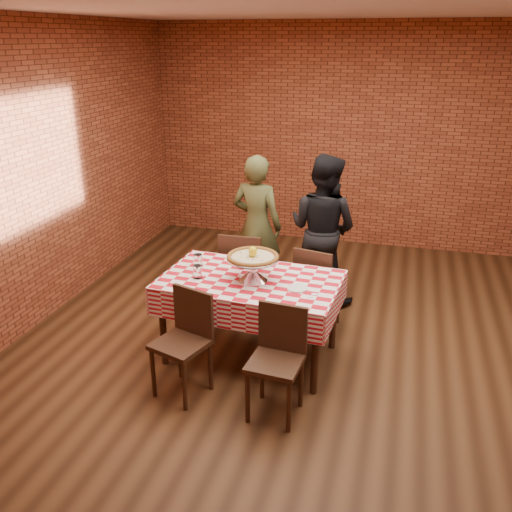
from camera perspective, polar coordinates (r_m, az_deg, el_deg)
name	(u,v)px	position (r m, az deg, el deg)	size (l,w,h in m)	color
ground	(312,350)	(5.15, 5.90, -9.73)	(6.00, 6.00, 0.00)	black
back_wall	(357,138)	(7.48, 10.44, 11.95)	(5.50, 5.50, 0.00)	brown
table	(250,318)	(4.87, -0.58, -6.49)	(1.50, 0.90, 0.75)	#382013
tablecloth	(250,292)	(4.76, -0.59, -3.79)	(1.54, 0.94, 0.26)	red
pizza_stand	(253,269)	(4.64, -0.33, -1.37)	(0.45, 0.45, 0.20)	silver
pizza	(253,257)	(4.60, -0.33, -0.14)	(0.44, 0.44, 0.03)	beige
lemon	(253,252)	(4.58, -0.34, 0.47)	(0.07, 0.07, 0.09)	yellow
water_glass_left	(197,272)	(4.72, -6.11, -1.65)	(0.07, 0.07, 0.12)	white
water_glass_right	(198,261)	(4.95, -6.04, -0.48)	(0.07, 0.07, 0.12)	white
side_plate	(297,288)	(4.52, 4.31, -3.36)	(0.17, 0.17, 0.01)	white
sweetener_packet_a	(310,297)	(4.40, 5.61, -4.24)	(0.05, 0.04, 0.01)	white
sweetener_packet_b	(315,294)	(4.44, 6.12, -3.99)	(0.05, 0.04, 0.01)	white
condiment_caddy	(263,259)	(4.94, 0.70, -0.33)	(0.09, 0.07, 0.13)	silver
chair_near_left	(181,346)	(4.39, -7.84, -9.30)	(0.38, 0.38, 0.86)	#382013
chair_near_right	(275,366)	(4.13, 2.01, -11.35)	(0.38, 0.38, 0.86)	#382013
chair_far_left	(245,272)	(5.60, -1.19, -1.66)	(0.43, 0.43, 0.91)	#382013
chair_far_right	(318,287)	(5.36, 6.48, -3.19)	(0.38, 0.38, 0.86)	#382013
diner_olive	(257,226)	(5.97, 0.10, 3.19)	(0.57, 0.37, 1.55)	#464926
diner_black	(323,229)	(5.83, 6.94, 2.79)	(0.78, 0.61, 1.60)	black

